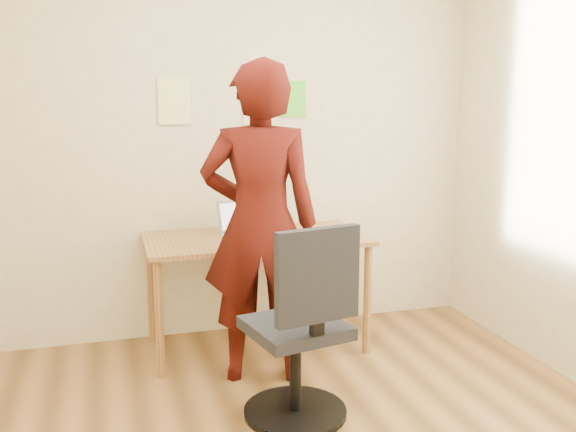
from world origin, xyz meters
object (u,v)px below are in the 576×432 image
object	(u,v)px
desk	(256,250)
laptop	(245,228)
phone	(282,241)
office_chair	(302,338)
person	(260,224)

from	to	relation	value
desk	laptop	size ratio (longest dim) A/B	4.11
desk	phone	size ratio (longest dim) A/B	10.04
office_chair	person	world-z (taller)	person
laptop	phone	bearing A→B (deg)	-60.46
phone	desk	bearing A→B (deg)	109.06
laptop	person	world-z (taller)	person
person	office_chair	bearing A→B (deg)	111.78
desk	office_chair	size ratio (longest dim) A/B	1.36
phone	person	xyz separation A→B (m)	(-0.21, -0.27, 0.17)
desk	person	size ratio (longest dim) A/B	0.77
laptop	office_chair	xyz separation A→B (m)	(0.05, -1.06, -0.35)
phone	person	bearing A→B (deg)	-143.69
laptop	person	bearing A→B (deg)	-101.59
phone	laptop	bearing A→B (deg)	112.63
desk	office_chair	world-z (taller)	office_chair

